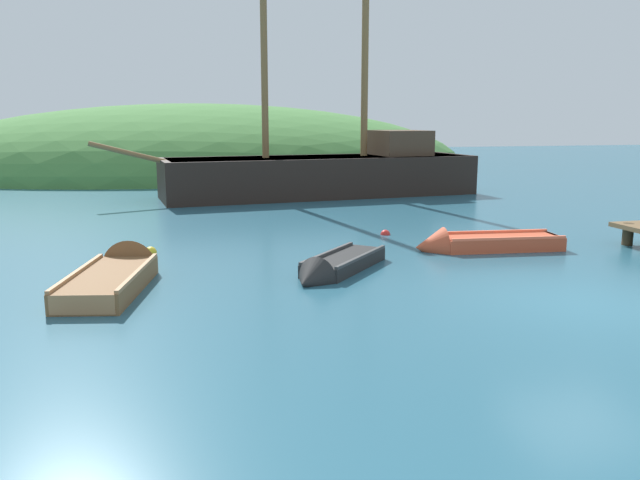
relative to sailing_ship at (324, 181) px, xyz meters
name	(u,v)px	position (x,y,z in m)	size (l,w,h in m)	color
ground_plane	(583,303)	(0.62, -17.07, -0.64)	(120.00, 120.00, 0.00)	#285B70
shore_hill	(199,169)	(-4.54, 16.19, -0.64)	(36.45, 23.71, 8.59)	#477F3D
sailing_ship	(324,181)	(0.00, 0.00, 0.00)	(16.34, 4.85, 11.93)	black
rowboat_far	(334,269)	(-3.23, -13.77, -0.55)	(2.84, 3.04, 0.88)	black
rowboat_outer_left	(118,277)	(-7.77, -13.58, -0.50)	(1.97, 4.02, 1.19)	brown
rowboat_outer_right	(479,245)	(1.04, -12.25, -0.52)	(3.90, 1.40, 1.00)	#C64C2D
buoy_yellow	(151,253)	(-7.18, -10.60, -0.64)	(0.31, 0.31, 0.31)	yellow
buoy_red	(385,235)	(-0.57, -9.62, -0.64)	(0.29, 0.29, 0.29)	red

